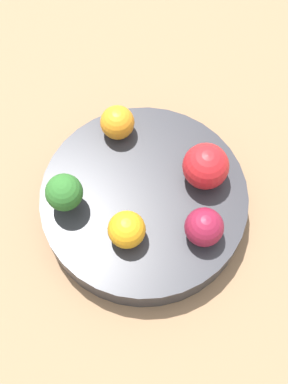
{
  "coord_description": "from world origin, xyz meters",
  "views": [
    {
      "loc": [
        -0.2,
        0.18,
        0.66
      ],
      "look_at": [
        0.0,
        0.0,
        0.07
      ],
      "focal_mm": 50.0,
      "sensor_mm": 36.0,
      "label": 1
    }
  ],
  "objects": [
    {
      "name": "orange_back",
      "position": [
        -0.03,
        0.05,
        0.08
      ],
      "size": [
        0.04,
        0.04,
        0.04
      ],
      "color": "orange",
      "rests_on": "bowl"
    },
    {
      "name": "table_surface",
      "position": [
        0.0,
        0.0,
        0.01
      ],
      "size": [
        1.2,
        1.2,
        0.02
      ],
      "color": "#936D4C",
      "rests_on": "ground_plane"
    },
    {
      "name": "apple_green",
      "position": [
        -0.08,
        -0.02,
        0.09
      ],
      "size": [
        0.05,
        0.05,
        0.05
      ],
      "color": "maroon",
      "rests_on": "bowl"
    },
    {
      "name": "ground_plane",
      "position": [
        0.0,
        0.0,
        0.0
      ],
      "size": [
        6.0,
        6.0,
        0.0
      ],
      "primitive_type": "plane",
      "color": "gray"
    },
    {
      "name": "apple_red",
      "position": [
        -0.03,
        -0.07,
        0.09
      ],
      "size": [
        0.06,
        0.06,
        0.06
      ],
      "color": "red",
      "rests_on": "bowl"
    },
    {
      "name": "orange_front",
      "position": [
        0.09,
        -0.04,
        0.08
      ],
      "size": [
        0.04,
        0.04,
        0.04
      ],
      "color": "orange",
      "rests_on": "bowl"
    },
    {
      "name": "broccoli",
      "position": [
        0.05,
        0.08,
        0.09
      ],
      "size": [
        0.04,
        0.04,
        0.06
      ],
      "color": "#99C17A",
      "rests_on": "bowl"
    },
    {
      "name": "bowl",
      "position": [
        0.0,
        0.0,
        0.04
      ],
      "size": [
        0.26,
        0.26,
        0.04
      ],
      "color": "#2D2D33",
      "rests_on": "table_surface"
    }
  ]
}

